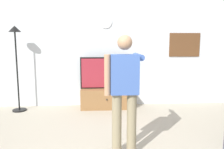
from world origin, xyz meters
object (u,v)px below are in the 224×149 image
tv_stand (106,98)px  wall_clock (106,22)px  person_standing_nearer_lamp (124,88)px  framed_picture (184,45)px  floor_lamp (16,51)px  television (106,73)px

tv_stand → wall_clock: 1.90m
person_standing_nearer_lamp → framed_picture: bearing=54.5°
tv_stand → person_standing_nearer_lamp: person_standing_nearer_lamp is taller
framed_picture → person_standing_nearer_lamp: size_ratio=0.46×
wall_clock → framed_picture: (2.03, 0.00, -0.56)m
tv_stand → floor_lamp: (-2.09, -0.09, 1.18)m
television → person_standing_nearer_lamp: (0.17, -2.36, 0.10)m
television → framed_picture: (2.03, 0.25, 0.68)m
framed_picture → television: bearing=-173.0°
wall_clock → framed_picture: 2.11m
television → floor_lamp: 2.17m
tv_stand → floor_lamp: floor_lamp is taller
tv_stand → framed_picture: 2.44m
framed_picture → wall_clock: bearing=-179.9°
television → wall_clock: wall_clock is taller
television → wall_clock: 1.26m
television → wall_clock: size_ratio=4.25×
television → person_standing_nearer_lamp: person_standing_nearer_lamp is taller
television → person_standing_nearer_lamp: size_ratio=0.73×
floor_lamp → person_standing_nearer_lamp: bearing=-44.5°
television → tv_stand: bearing=-90.0°
wall_clock → floor_lamp: 2.24m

